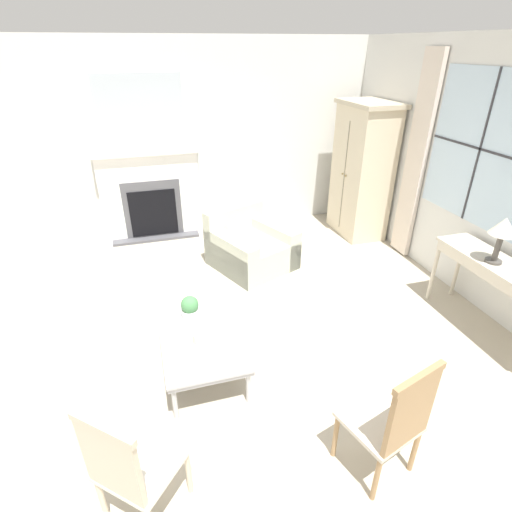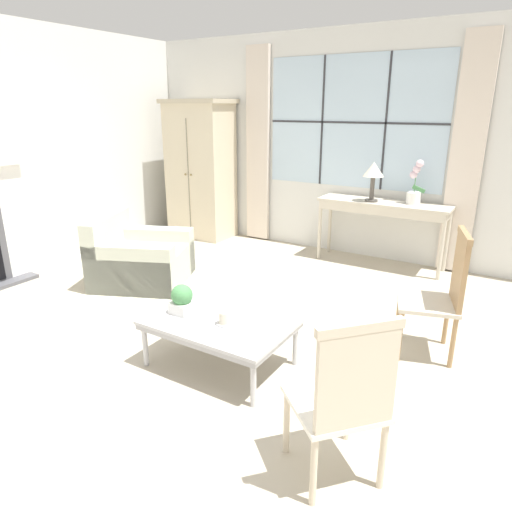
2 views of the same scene
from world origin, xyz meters
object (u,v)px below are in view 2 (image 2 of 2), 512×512
Objects in this scene: potted_orchid at (415,187)px; accent_chair_wooden at (345,395)px; side_chair_wooden at (443,289)px; console_table at (383,209)px; armoire at (201,170)px; table_lamp at (373,172)px; coffee_table at (220,325)px; potted_plant_small at (182,299)px; armchair_upholstered at (140,260)px; pillar_candle at (224,319)px.

accent_chair_wooden is at bearing -81.22° from potted_orchid.
console_table is at bearing 118.95° from side_chair_wooden.
armoire is 2.58m from table_lamp.
table_lamp is at bearing 86.32° from coffee_table.
armchair_upholstered is at bearing 145.87° from potted_plant_small.
pillar_candle reaches higher than coffee_table.
potted_orchid is at bearing 72.40° from potted_plant_small.
armchair_upholstered reaches higher than coffee_table.
armoire is 1.61× the size of armchair_upholstered.
potted_orchid reaches higher than accent_chair_wooden.
armoire is 3.78m from coffee_table.
coffee_table is 4.64× the size of potted_plant_small.
coffee_table is 0.12m from pillar_candle.
accent_chair_wooden is (3.59, -3.47, -0.46)m from armoire.
console_table is 2.16m from side_chair_wooden.
accent_chair_wooden reaches higher than pillar_candle.
armchair_upholstered is at bearing -140.10° from potted_orchid.
coffee_table is (-1.37, -1.03, -0.22)m from side_chair_wooden.
table_lamp is 3.03m from potted_plant_small.
console_table reaches higher than armchair_upholstered.
armchair_upholstered is 2.03m from coffee_table.
armoire is 1.95× the size of side_chair_wooden.
side_chair_wooden is at bearing -61.05° from console_table.
armchair_upholstered is 10.31× the size of pillar_candle.
console_table reaches higher than pillar_candle.
pillar_candle is (2.46, -2.90, -0.57)m from armoire.
console_table is 0.46m from table_lamp.
armchair_upholstered is at bearing 151.97° from coffee_table.
potted_orchid is (3.04, 0.13, -0.01)m from armoire.
accent_chair_wooden is at bearing -95.60° from side_chair_wooden.
armoire reaches higher than console_table.
potted_orchid is 0.48× the size of coffee_table.
accent_chair_wooden is (0.88, -3.54, -0.17)m from console_table.
coffee_table is at bearing 8.39° from potted_plant_small.
side_chair_wooden is at bearing 32.76° from potted_plant_small.
armchair_upholstered is at bearing 152.40° from accent_chair_wooden.
potted_orchid is at bearing 110.17° from side_chair_wooden.
console_table is 3.05m from potted_plant_small.
potted_plant_small reaches higher than pillar_candle.
console_table reaches higher than potted_plant_small.
coffee_table is (-0.65, -2.99, -0.65)m from potted_orchid.
side_chair_wooden is (1.18, -1.83, -0.59)m from table_lamp.
side_chair_wooden is at bearing -25.90° from armoire.
potted_plant_small reaches higher than coffee_table.
table_lamp reaches higher than coffee_table.
pillar_candle is at bearing -100.75° from potted_orchid.
armoire is 2.73m from console_table.
potted_orchid reaches higher than pillar_candle.
armchair_upholstered is 1.15× the size of coffee_table.
armchair_upholstered is 5.36× the size of potted_plant_small.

